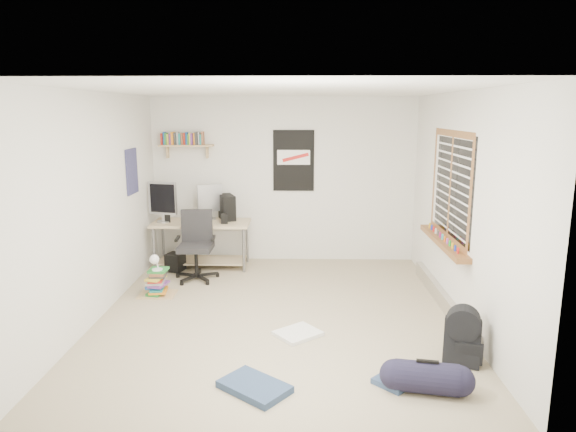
{
  "coord_description": "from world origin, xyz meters",
  "views": [
    {
      "loc": [
        0.25,
        -5.53,
        2.29
      ],
      "look_at": [
        0.11,
        0.31,
        1.09
      ],
      "focal_mm": 32.0,
      "sensor_mm": 36.0,
      "label": 1
    }
  ],
  "objects_px": {
    "office_chair": "(196,245)",
    "backpack": "(462,342)",
    "desk": "(202,243)",
    "book_stack": "(157,283)",
    "duffel_bag": "(427,377)"
  },
  "relations": [
    {
      "from": "office_chair",
      "to": "backpack",
      "type": "height_order",
      "value": "office_chair"
    },
    {
      "from": "desk",
      "to": "office_chair",
      "type": "bearing_deg",
      "value": -86.11
    },
    {
      "from": "office_chair",
      "to": "book_stack",
      "type": "bearing_deg",
      "value": -125.78
    },
    {
      "from": "backpack",
      "to": "book_stack",
      "type": "xyz_separation_m",
      "value": [
        -3.3,
        1.7,
        -0.05
      ]
    },
    {
      "from": "duffel_bag",
      "to": "desk",
      "type": "bearing_deg",
      "value": 136.42
    },
    {
      "from": "backpack",
      "to": "book_stack",
      "type": "relative_size",
      "value": 0.88
    },
    {
      "from": "office_chair",
      "to": "duffel_bag",
      "type": "distance_m",
      "value": 3.79
    },
    {
      "from": "desk",
      "to": "duffel_bag",
      "type": "distance_m",
      "value": 4.26
    },
    {
      "from": "office_chair",
      "to": "duffel_bag",
      "type": "height_order",
      "value": "office_chair"
    },
    {
      "from": "desk",
      "to": "office_chair",
      "type": "relative_size",
      "value": 1.48
    },
    {
      "from": "office_chair",
      "to": "duffel_bag",
      "type": "xyz_separation_m",
      "value": [
        2.48,
        -2.85,
        -0.35
      ]
    },
    {
      "from": "desk",
      "to": "duffel_bag",
      "type": "xyz_separation_m",
      "value": [
        2.5,
        -3.44,
        -0.22
      ]
    },
    {
      "from": "office_chair",
      "to": "duffel_bag",
      "type": "bearing_deg",
      "value": -53.26
    },
    {
      "from": "backpack",
      "to": "duffel_bag",
      "type": "bearing_deg",
      "value": -111.88
    },
    {
      "from": "desk",
      "to": "book_stack",
      "type": "xyz_separation_m",
      "value": [
        -0.35,
        -1.21,
        -0.21
      ]
    }
  ]
}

